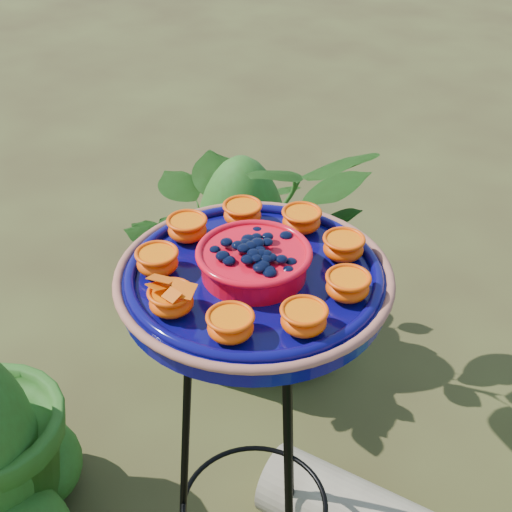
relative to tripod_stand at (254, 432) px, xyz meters
The scene contains 3 objects.
tripod_stand is the anchor object (origin of this frame).
feeder_dish 0.38m from the tripod_stand, 104.21° to the right, with size 0.48×0.48×0.10m.
shrub_back_left 0.84m from the tripod_stand, 131.04° to the left, with size 0.71×0.62×0.79m, color #234B14.
Camera 1 is at (0.47, -0.87, 1.59)m, focal length 50.00 mm.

